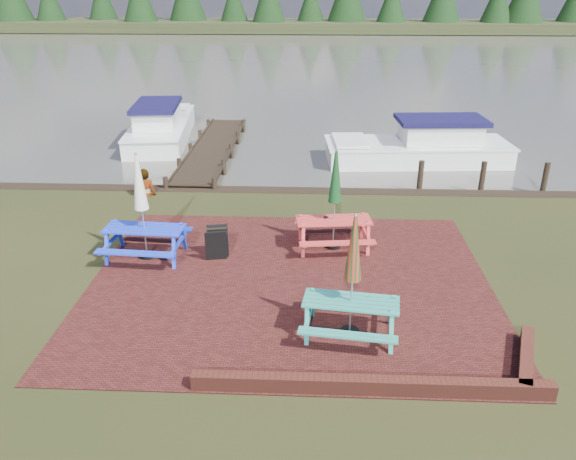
% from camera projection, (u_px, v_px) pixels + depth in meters
% --- Properties ---
extents(ground, '(120.00, 120.00, 0.00)m').
position_uv_depth(ground, '(288.00, 307.00, 11.79)').
color(ground, black).
rests_on(ground, ground).
extents(paving, '(9.00, 7.50, 0.02)m').
position_uv_depth(paving, '(290.00, 283.00, 12.70)').
color(paving, '#361211').
rests_on(paving, ground).
extents(brick_wall, '(6.21, 1.79, 0.30)m').
position_uv_depth(brick_wall, '(408.00, 379.00, 9.44)').
color(brick_wall, '#4C1E16').
rests_on(brick_wall, ground).
extents(water, '(120.00, 60.00, 0.02)m').
position_uv_depth(water, '(308.00, 61.00, 45.44)').
color(water, '#413F37').
rests_on(water, ground).
extents(far_treeline, '(120.00, 10.00, 8.10)m').
position_uv_depth(far_treeline, '(311.00, 2.00, 70.46)').
color(far_treeline, black).
rests_on(far_treeline, ground).
extents(picnic_table_teal, '(2.00, 1.83, 2.50)m').
position_uv_depth(picnic_table_teal, '(351.00, 295.00, 10.53)').
color(picnic_table_teal, teal).
rests_on(picnic_table_teal, ground).
extents(picnic_table_red, '(2.04, 1.86, 2.59)m').
position_uv_depth(picnic_table_red, '(334.00, 215.00, 13.99)').
color(picnic_table_red, red).
rests_on(picnic_table_red, ground).
extents(picnic_table_blue, '(2.02, 1.82, 2.65)m').
position_uv_depth(picnic_table_blue, '(144.00, 223.00, 13.48)').
color(picnic_table_blue, blue).
rests_on(picnic_table_blue, ground).
extents(chalkboard, '(0.54, 0.57, 0.83)m').
position_uv_depth(chalkboard, '(217.00, 243.00, 13.60)').
color(chalkboard, black).
rests_on(chalkboard, ground).
extents(jetty, '(1.76, 9.08, 1.00)m').
position_uv_depth(jetty, '(212.00, 149.00, 22.14)').
color(jetty, black).
rests_on(jetty, ground).
extents(boat_jetty, '(2.95, 6.81, 1.92)m').
position_uv_depth(boat_jetty, '(161.00, 128.00, 24.17)').
color(boat_jetty, white).
rests_on(boat_jetty, ground).
extents(boat_near, '(7.06, 2.87, 1.87)m').
position_uv_depth(boat_near, '(421.00, 148.00, 21.34)').
color(boat_near, white).
rests_on(boat_near, ground).
extents(person, '(0.72, 0.54, 1.78)m').
position_uv_depth(person, '(143.00, 169.00, 17.35)').
color(person, gray).
rests_on(person, ground).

